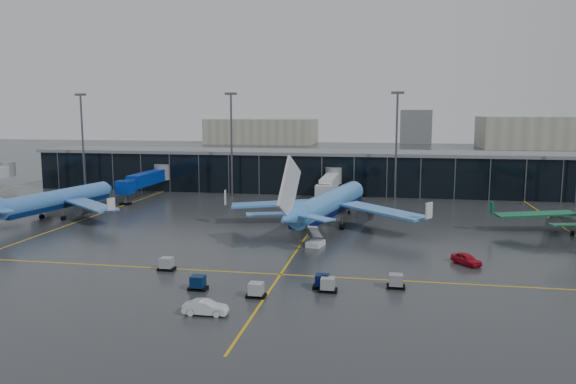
% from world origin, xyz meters
% --- Properties ---
extents(ground, '(600.00, 600.00, 0.00)m').
position_xyz_m(ground, '(0.00, 0.00, 0.00)').
color(ground, '#282B2D').
rests_on(ground, ground).
extents(terminal_pier, '(142.00, 17.00, 10.70)m').
position_xyz_m(terminal_pier, '(0.00, 62.00, 5.42)').
color(terminal_pier, black).
rests_on(terminal_pier, ground).
extents(jet_bridges, '(94.00, 27.50, 7.20)m').
position_xyz_m(jet_bridges, '(-35.00, 42.99, 4.55)').
color(jet_bridges, '#595B60').
rests_on(jet_bridges, ground).
extents(flood_masts, '(203.00, 0.50, 25.50)m').
position_xyz_m(flood_masts, '(5.00, 50.00, 13.81)').
color(flood_masts, '#595B60').
rests_on(flood_masts, ground).
extents(distant_hangars, '(260.00, 71.00, 22.00)m').
position_xyz_m(distant_hangars, '(49.94, 270.08, 8.79)').
color(distant_hangars, '#B2AD99').
rests_on(distant_hangars, ground).
extents(taxi_lines, '(220.00, 120.00, 0.02)m').
position_xyz_m(taxi_lines, '(10.00, 10.61, 0.01)').
color(taxi_lines, gold).
rests_on(taxi_lines, ground).
extents(airliner_arkefly, '(39.41, 43.30, 11.82)m').
position_xyz_m(airliner_arkefly, '(-40.71, 15.56, 5.91)').
color(airliner_arkefly, '#3C75C7').
rests_on(airliner_arkefly, ground).
extents(airliner_klm_near, '(47.09, 51.27, 13.61)m').
position_xyz_m(airliner_klm_near, '(12.97, 17.17, 6.80)').
color(airliner_klm_near, '#4489DF').
rests_on(airliner_klm_near, ground).
extents(baggage_carts, '(32.13, 10.09, 1.70)m').
position_xyz_m(baggage_carts, '(10.46, -20.29, 0.76)').
color(baggage_carts, black).
rests_on(baggage_carts, ground).
extents(mobile_airstair, '(2.90, 3.63, 3.45)m').
position_xyz_m(mobile_airstair, '(12.43, 1.12, 0.77)').
color(mobile_airstair, white).
rests_on(mobile_airstair, ground).
extents(service_van_red, '(4.33, 4.83, 1.59)m').
position_xyz_m(service_van_red, '(34.28, -5.78, 0.79)').
color(service_van_red, '#AC0D1D').
rests_on(service_van_red, ground).
extents(service_van_white, '(4.76, 1.81, 1.55)m').
position_xyz_m(service_van_white, '(5.12, -30.62, 0.78)').
color(service_van_white, silver).
rests_on(service_van_white, ground).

